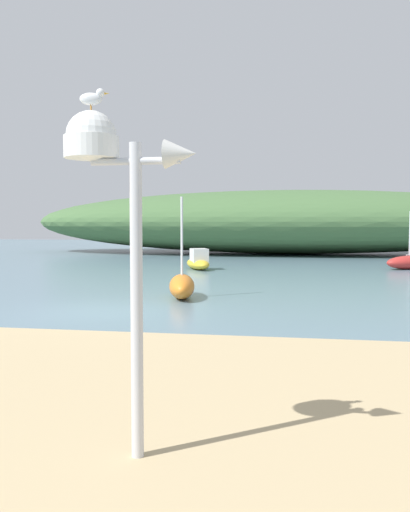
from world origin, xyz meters
The scene contains 7 objects.
ground_plane centered at (0.00, 0.00, 0.00)m, with size 120.00×120.00×0.00m, color slate.
distant_hill centered at (4.42, 29.84, 2.54)m, with size 42.02×13.28×5.09m, color #476B3D.
mast_structure centered at (3.46, -9.29, 2.99)m, with size 1.29×0.53×3.36m.
seagull_on_radar centered at (3.31, -9.28, 3.68)m, with size 0.29×0.14×0.21m.
sailboat_mid_channel centered at (1.53, 3.05, 0.41)m, with size 1.35×2.66×3.34m.
sailboat_far_left centered at (11.20, 15.89, 0.37)m, with size 2.98×2.35×3.10m.
motorboat_off_point centered at (0.09, 13.93, 0.41)m, with size 2.14×3.20×1.12m.
Camera 1 is at (5.24, -14.27, 2.49)m, focal length 37.88 mm.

